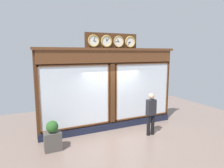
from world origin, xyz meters
name	(u,v)px	position (x,y,z in m)	size (l,w,h in m)	color
ground_plane	(151,161)	(0.00, 2.80, 0.00)	(14.00, 14.00, 0.00)	#7A665B
shop_facade	(111,89)	(0.00, -0.12, 1.76)	(6.12, 0.42, 4.02)	#4C2B16
pedestrian	(151,112)	(-1.15, 1.17, 0.93)	(0.37, 0.23, 1.69)	black
planter_box	(53,141)	(2.58, 0.85, 0.32)	(0.56, 0.36, 0.63)	#4C4742
planter_shrub	(52,127)	(2.58, 0.85, 0.83)	(0.40, 0.40, 0.40)	#285623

